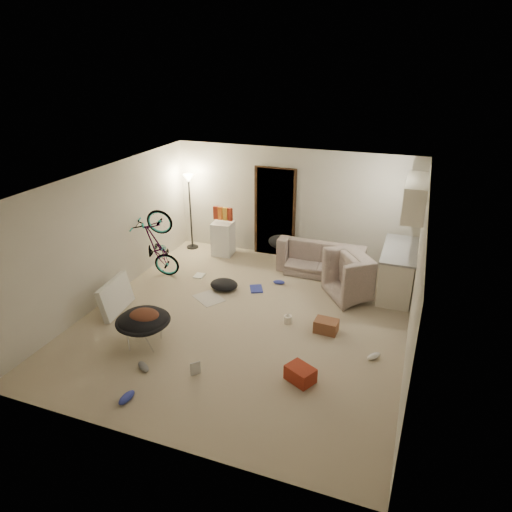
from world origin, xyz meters
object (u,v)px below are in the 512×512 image
(saucer_chair, at_px, (144,325))
(juicer, at_px, (288,319))
(floor_lamp, at_px, (189,196))
(tv_box, at_px, (116,296))
(mini_fridge, at_px, (223,238))
(armchair, at_px, (363,280))
(bicycle, at_px, (158,259))
(drink_case_b, at_px, (300,374))
(drink_case_a, at_px, (326,326))
(sofa, at_px, (322,259))
(kitchen_counter, at_px, (397,271))

(saucer_chair, relative_size, juicer, 4.22)
(floor_lamp, relative_size, tv_box, 1.97)
(floor_lamp, bearing_deg, juicer, -38.41)
(tv_box, bearing_deg, mini_fridge, 69.88)
(armchair, xyz_separation_m, juicer, (-1.07, -1.49, -0.24))
(bicycle, height_order, drink_case_b, bicycle)
(juicer, bearing_deg, drink_case_b, -66.90)
(mini_fridge, bearing_deg, saucer_chair, -89.30)
(drink_case_a, distance_m, juicer, 0.69)
(saucer_chair, relative_size, tv_box, 0.94)
(mini_fridge, bearing_deg, tv_box, -107.90)
(sofa, distance_m, saucer_chair, 4.26)
(sofa, xyz_separation_m, saucer_chair, (-2.08, -3.71, 0.09))
(armchair, distance_m, drink_case_b, 2.96)
(armchair, xyz_separation_m, mini_fridge, (-3.36, 0.91, 0.06))
(drink_case_a, relative_size, juicer, 1.88)
(armchair, height_order, mini_fridge, mini_fridge)
(kitchen_counter, xyz_separation_m, juicer, (-1.67, -1.85, -0.36))
(tv_box, bearing_deg, kitchen_counter, 22.06)
(armchair, relative_size, drink_case_b, 2.55)
(saucer_chair, bearing_deg, drink_case_a, 27.26)
(floor_lamp, xyz_separation_m, sofa, (3.25, -0.20, -1.04))
(kitchen_counter, relative_size, armchair, 1.48)
(floor_lamp, bearing_deg, kitchen_counter, -7.66)
(sofa, relative_size, juicer, 9.03)
(bicycle, height_order, drink_case_a, bicycle)
(sofa, xyz_separation_m, armchair, (0.98, -0.81, 0.06))
(floor_lamp, relative_size, kitchen_counter, 1.21)
(kitchen_counter, xyz_separation_m, tv_box, (-4.73, -2.53, -0.14))
(bicycle, xyz_separation_m, juicer, (3.06, -0.82, -0.33))
(floor_lamp, distance_m, mini_fridge, 1.27)
(bicycle, relative_size, mini_fridge, 1.99)
(bicycle, xyz_separation_m, tv_box, (0.00, -1.49, -0.11))
(kitchen_counter, xyz_separation_m, drink_case_a, (-0.99, -1.89, -0.33))
(floor_lamp, xyz_separation_m, tv_box, (0.10, -3.18, -1.00))
(saucer_chair, height_order, drink_case_a, saucer_chair)
(sofa, distance_m, armchair, 1.27)
(saucer_chair, bearing_deg, bicycle, 115.70)
(mini_fridge, height_order, tv_box, mini_fridge)
(drink_case_a, height_order, drink_case_b, drink_case_b)
(saucer_chair, bearing_deg, mini_fridge, 94.53)
(armchair, height_order, drink_case_b, armchair)
(mini_fridge, distance_m, tv_box, 3.17)
(bicycle, bearing_deg, drink_case_a, -112.66)
(juicer, bearing_deg, bicycle, 165.02)
(kitchen_counter, bearing_deg, armchair, -149.05)
(saucer_chair, relative_size, drink_case_b, 2.19)
(saucer_chair, relative_size, drink_case_a, 2.25)
(bicycle, distance_m, saucer_chair, 2.48)
(kitchen_counter, distance_m, juicer, 2.52)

